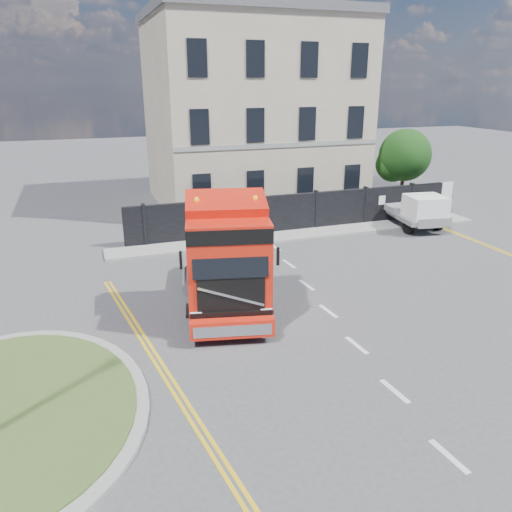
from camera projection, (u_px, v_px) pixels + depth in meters
name	position (u px, v px, depth m)	size (l,w,h in m)	color
ground	(244.00, 319.00, 16.68)	(120.00, 120.00, 0.00)	#424244
traffic_island	(2.00, 415.00, 11.78)	(6.80, 6.80, 0.17)	gray
hoarding_fence	(308.00, 211.00, 26.42)	(18.80, 0.25, 2.00)	black
georgian_building	(252.00, 111.00, 31.33)	(12.30, 10.30, 12.80)	#BCB196
tree	(402.00, 157.00, 30.97)	(3.20, 3.20, 4.80)	#382619
pavement_far	(305.00, 234.00, 25.76)	(20.00, 1.60, 0.12)	gray
truck	(227.00, 263.00, 16.59)	(3.95, 7.16, 4.06)	black
flatbed_pickup	(418.00, 210.00, 26.47)	(2.52, 4.89, 1.94)	slate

